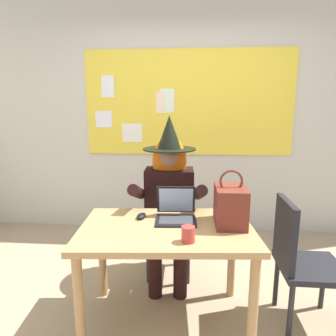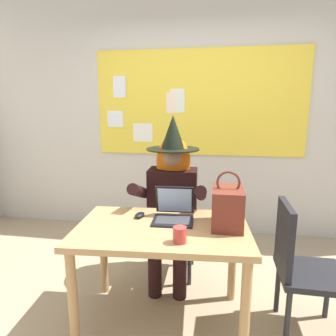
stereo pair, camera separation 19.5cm
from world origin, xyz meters
The scene contains 10 objects.
ground_plane centered at (0.00, 0.00, 0.00)m, with size 24.00×24.00×0.00m, color tan.
wall_back_bulletin centered at (0.00, 1.76, 1.40)m, with size 5.59×1.89×2.77m.
desk_main centered at (-0.12, 0.06, 0.61)m, with size 1.20×0.81×0.71m.
chair_at_desk centered at (-0.15, 0.78, 0.50)m, with size 0.43×0.43×0.90m.
person_costumed centered at (-0.15, 0.66, 0.79)m, with size 0.61×0.70×1.43m.
laptop centered at (-0.06, 0.20, 0.77)m, with size 0.29×0.29×0.23m.
computer_mouse centered at (-0.31, 0.20, 0.73)m, with size 0.06×0.10×0.03m, color black.
handbag centered at (0.30, 0.13, 0.85)m, with size 0.20×0.30×0.38m.
coffee_mug centered at (0.03, -0.16, 0.76)m, with size 0.08×0.08×0.10m, color #B23833.
chair_extra_corner centered at (0.78, 0.12, 0.50)m, with size 0.43×0.43×0.89m.
Camera 1 is at (0.03, -1.78, 1.48)m, focal length 31.52 mm.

